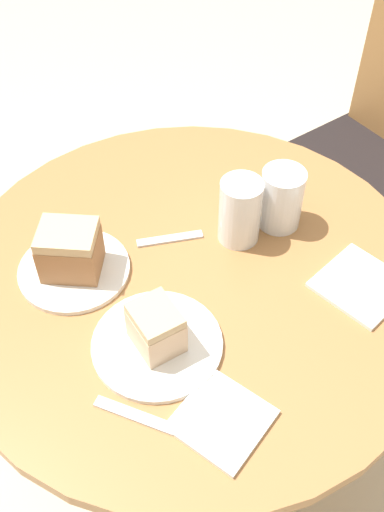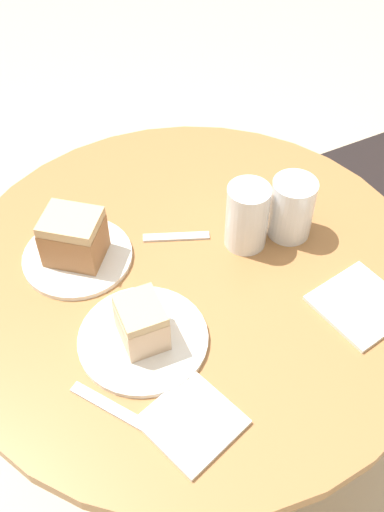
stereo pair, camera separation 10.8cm
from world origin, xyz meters
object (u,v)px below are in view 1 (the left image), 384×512
cake_slice_near (156,328)px  glass_lemonade (281,201)px  glass_water (240,215)px  chair (365,161)px  plate_near (157,344)px  plate_far (74,270)px  cake_slice_far (70,250)px

cake_slice_near → glass_lemonade: (-0.05, 0.37, 0.01)m
glass_lemonade → glass_water: 0.09m
chair → glass_water: 0.77m
cake_slice_near → glass_water: (-0.08, 0.28, 0.01)m
plate_near → glass_water: bearing=105.0°
chair → plate_near: 1.02m
plate_far → glass_water: size_ratio=1.53×
plate_near → plate_far: same height
chair → plate_far: size_ratio=4.26×
glass_lemonade → glass_water: glass_water is taller
plate_near → glass_lemonade: glass_lemonade is taller
plate_far → glass_water: glass_water is taller
plate_near → cake_slice_far: cake_slice_far is taller
plate_near → plate_far: 0.23m
plate_near → glass_lemonade: 0.38m
plate_far → glass_lemonade: (0.18, 0.37, 0.05)m
chair → plate_near: bearing=-70.2°
plate_far → glass_lemonade: size_ratio=1.65×
cake_slice_far → plate_far: bearing=45.0°
chair → glass_lemonade: size_ratio=7.02×
chair → glass_water: bearing=-72.0°
cake_slice_far → glass_water: bearing=61.6°
plate_near → glass_water: size_ratio=1.63×
cake_slice_near → cake_slice_far: bearing=179.5°
chair → plate_near: chair is taller
plate_near → plate_far: (-0.23, 0.00, 0.00)m
chair → cake_slice_near: bearing=-70.2°
chair → cake_slice_far: 1.02m
cake_slice_far → glass_lemonade: size_ratio=1.08×
chair → glass_lemonade: (0.14, -0.60, 0.32)m
glass_water → chair: bearing=99.0°
glass_water → glass_lemonade: bearing=72.1°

